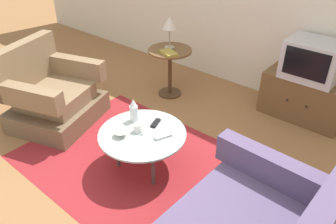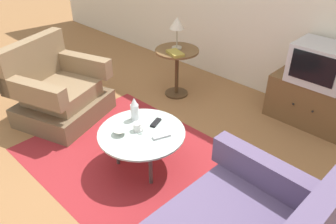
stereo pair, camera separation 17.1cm
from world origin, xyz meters
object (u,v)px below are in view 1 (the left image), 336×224
television (313,60)px  book (169,53)px  vase (134,110)px  armchair (52,97)px  tv_remote_dark (156,123)px  table_lamp (170,24)px  coffee_table (142,136)px  tv_remote_silver (163,136)px  bowl (121,134)px  mug (138,128)px  side_table (170,62)px  tv_stand (304,97)px

television → book: television is taller
television → vase: bearing=-120.0°
armchair → tv_remote_dark: size_ratio=7.41×
table_lamp → book: (0.12, -0.16, -0.29)m
table_lamp → tv_remote_dark: table_lamp is taller
coffee_table → television: bearing=66.4°
coffee_table → tv_remote_dark: (-0.00, 0.19, 0.04)m
tv_remote_silver → book: bearing=60.4°
television → bowl: size_ratio=4.57×
vase → tv_remote_dark: bearing=23.7°
armchair → mug: armchair is taller
television → mug: 2.07m
coffee_table → bowl: size_ratio=6.37×
side_table → armchair: bearing=-115.2°
vase → tv_remote_dark: vase is taller
television → tv_remote_dark: bearing=-116.0°
tv_remote_silver → mug: bearing=131.7°
side_table → tv_remote_silver: side_table is taller
vase → tv_remote_silver: 0.41m
armchair → side_table: 1.50m
tv_remote_dark → coffee_table: bearing=161.8°
armchair → book: armchair is taller
mug → side_table: bearing=118.4°
tv_stand → table_lamp: table_lamp is taller
mug → book: size_ratio=0.46×
coffee_table → tv_remote_silver: bearing=20.4°
television → vase: size_ratio=2.44×
tv_stand → vase: vase is taller
bowl → tv_stand: bearing=65.4°
coffee_table → mug: size_ratio=6.68×
armchair → vase: size_ratio=4.81×
armchair → tv_remote_dark: 1.40m
side_table → vase: vase is taller
television → book: size_ratio=2.20×
mug → bowl: 0.16m
armchair → table_lamp: table_lamp is taller
bowl → tv_remote_silver: (0.30, 0.23, -0.01)m
book → table_lamp: bearing=145.9°
side_table → mug: side_table is taller
vase → book: 1.15m
book → mug: bearing=-43.4°
television → tv_remote_dark: television is taller
tv_stand → mug: (-0.85, -1.88, 0.19)m
tv_stand → bowl: bearing=-114.6°
vase → bowl: size_ratio=1.87×
armchair → table_lamp: bearing=137.8°
mug → tv_remote_silver: (0.23, 0.08, -0.03)m
vase → television: bearing=60.0°
coffee_table → tv_remote_dark: tv_remote_dark is taller
book → tv_remote_dark: bearing=-37.2°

